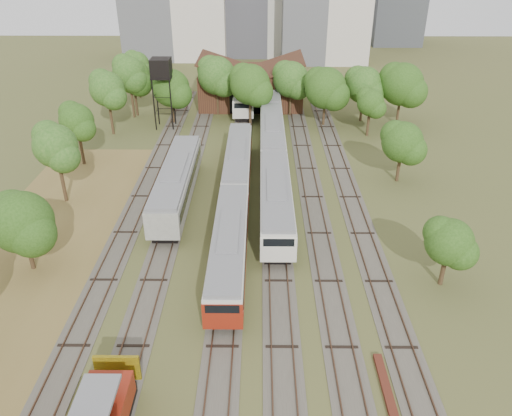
{
  "coord_description": "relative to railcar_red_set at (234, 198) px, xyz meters",
  "views": [
    {
      "loc": [
        0.47,
        -21.61,
        24.32
      ],
      "look_at": [
        0.13,
        18.05,
        2.5
      ],
      "focal_mm": 35.0,
      "sensor_mm": 36.0,
      "label": 1
    }
  ],
  "objects": [
    {
      "name": "tracks",
      "position": [
        1.33,
        3.67,
        -1.78
      ],
      "size": [
        24.6,
        80.0,
        0.19
      ],
      "color": "#4C473D",
      "rests_on": "ground"
    },
    {
      "name": "railcar_rear",
      "position": [
        0.0,
        34.6,
        0.18
      ],
      "size": [
        3.06,
        16.08,
        3.78
      ],
      "color": "black",
      "rests_on": "ground"
    },
    {
      "name": "maintenance_shed",
      "position": [
        1.0,
        36.64,
        1.1
      ],
      "size": [
        16.45,
        11.55,
        7.58
      ],
      "color": "#3D1F16",
      "rests_on": "ground"
    },
    {
      "name": "railcar_red_set",
      "position": [
        0.0,
        0.0,
        0.0
      ],
      "size": [
        2.78,
        34.58,
        3.44
      ],
      "color": "black",
      "rests_on": "ground"
    },
    {
      "name": "tree_band_left",
      "position": [
        -17.3,
        1.76,
        3.86
      ],
      "size": [
        7.98,
        73.84,
        8.9
      ],
      "color": "#382616",
      "rests_on": "ground"
    },
    {
      "name": "water_tower",
      "position": [
        -11.02,
        25.34,
        6.33
      ],
      "size": [
        2.79,
        2.79,
        9.67
      ],
      "color": "black",
      "rests_on": "ground"
    },
    {
      "name": "tree_band_far",
      "position": [
        5.12,
        28.2,
        3.85
      ],
      "size": [
        44.39,
        10.6,
        9.05
      ],
      "color": "#382616",
      "rests_on": "ground"
    },
    {
      "name": "dry_grass_patch",
      "position": [
        -16.0,
        -13.33,
        -1.8
      ],
      "size": [
        14.0,
        60.0,
        0.04
      ],
      "primitive_type": "cube",
      "color": "brown",
      "rests_on": "ground"
    },
    {
      "name": "rail_pile_far",
      "position": [
        10.2,
        -23.2,
        -1.68
      ],
      "size": [
        0.53,
        8.52,
        0.28
      ],
      "primitive_type": "cube",
      "color": "#5B261A",
      "rests_on": "ground"
    },
    {
      "name": "tree_band_right",
      "position": [
        17.41,
        6.4,
        2.61
      ],
      "size": [
        5.12,
        36.9,
        6.85
      ],
      "color": "#382616",
      "rests_on": "ground"
    },
    {
      "name": "ground",
      "position": [
        2.0,
        -21.33,
        -1.82
      ],
      "size": [
        240.0,
        240.0,
        0.0
      ],
      "primitive_type": "plane",
      "color": "#475123",
      "rests_on": "ground"
    },
    {
      "name": "old_grey_coach",
      "position": [
        -6.0,
        2.78,
        0.28
      ],
      "size": [
        3.11,
        18.0,
        3.84
      ],
      "color": "black",
      "rests_on": "ground"
    },
    {
      "name": "railcar_green_set",
      "position": [
        4.0,
        16.6,
        0.15
      ],
      "size": [
        3.0,
        52.08,
        3.71
      ],
      "color": "black",
      "rests_on": "ground"
    }
  ]
}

